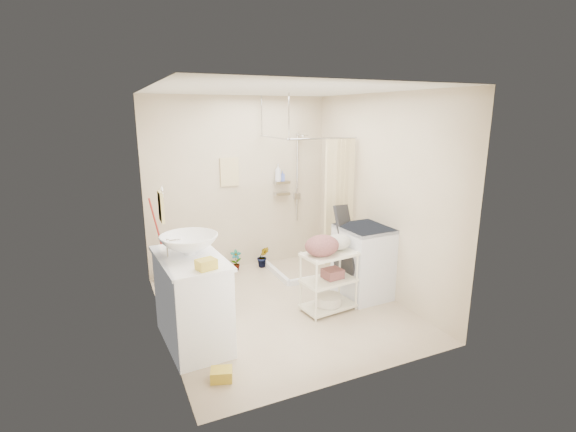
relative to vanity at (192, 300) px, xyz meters
name	(u,v)px	position (x,y,z in m)	size (l,w,h in m)	color
floor	(281,307)	(1.16, 0.36, -0.47)	(3.20, 3.20, 0.00)	#C4B193
ceiling	(281,90)	(1.16, 0.36, 2.13)	(2.80, 3.20, 0.04)	silver
wall_back	(239,184)	(1.16, 1.96, 0.83)	(2.80, 0.04, 2.60)	beige
wall_front	(357,243)	(1.16, -1.24, 0.83)	(2.80, 0.04, 2.60)	beige
wall_left	(157,217)	(-0.24, 0.36, 0.83)	(0.04, 3.20, 2.60)	beige
wall_right	(379,196)	(2.56, 0.36, 0.83)	(0.04, 3.20, 2.60)	beige
vanity	(192,300)	(0.00, 0.00, 0.00)	(0.60, 1.08, 0.95)	white
sink	(189,244)	(0.02, 0.08, 0.58)	(0.59, 0.59, 0.20)	white
counter_basket	(206,264)	(0.07, -0.41, 0.52)	(0.17, 0.14, 0.10)	gold
floor_basket	(221,373)	(0.08, -0.76, -0.40)	(0.28, 0.22, 0.15)	gold
toilet	(189,282)	(0.12, 0.77, -0.12)	(0.40, 0.70, 0.72)	white
mop	(157,240)	(-0.11, 1.83, 0.14)	(0.12, 0.12, 1.23)	maroon
potted_plant_a	(236,260)	(1.02, 1.79, -0.31)	(0.17, 0.11, 0.32)	brown
potted_plant_b	(263,257)	(1.45, 1.75, -0.31)	(0.19, 0.15, 0.34)	brown
hanging_towel	(229,172)	(1.01, 1.94, 1.03)	(0.28, 0.03, 0.42)	beige
towel_ring	(161,205)	(-0.22, 0.16, 1.00)	(0.04, 0.22, 0.34)	#F8E68E
tp_holder	(165,268)	(-0.20, 0.41, 0.25)	(0.08, 0.12, 0.14)	silver
shower	(305,203)	(2.01, 1.41, 0.58)	(1.10, 1.10, 2.10)	white
shampoo_bottle_a	(278,173)	(1.77, 1.87, 0.98)	(0.10, 0.10, 0.27)	silver
shampoo_bottle_b	(283,176)	(1.85, 1.90, 0.92)	(0.07, 0.07, 0.15)	#4A5EB8
washing_machine	(365,261)	(2.30, 0.24, 0.00)	(0.64, 0.66, 0.94)	silver
laundry_rack	(329,276)	(1.65, 0.05, -0.03)	(0.64, 0.38, 0.88)	beige
ironing_board	(349,249)	(2.13, 0.38, 0.14)	(0.35, 0.10, 1.23)	black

